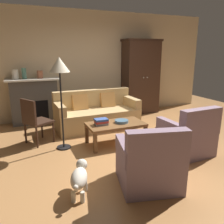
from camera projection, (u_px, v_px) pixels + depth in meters
The scene contains 16 objects.
ground_plane at pixel (133, 147), 4.40m from camera, with size 9.60×9.60×0.00m, color #B27A47.
back_wall at pixel (90, 65), 6.31m from camera, with size 7.20×0.10×2.80m, color beige.
fireplace at pixel (34, 101), 5.72m from camera, with size 1.26×0.48×1.12m.
armoire at pixel (141, 77), 6.64m from camera, with size 1.06×0.57×2.08m.
couch at pixel (96, 114), 5.47m from camera, with size 1.93×0.88×0.86m.
coffee_table at pixel (116, 126), 4.46m from camera, with size 1.10×0.60×0.42m.
fruit_bowl at pixel (122, 121), 4.48m from camera, with size 0.27×0.27×0.05m, color slate.
book_stack at pixel (101, 122), 4.33m from camera, with size 0.25×0.19×0.12m.
mantel_vase_cream at pixel (15, 74), 5.39m from camera, with size 0.15×0.15×0.23m, color beige.
mantel_vase_jade at pixel (24, 74), 5.46m from camera, with size 0.10×0.10×0.26m, color slate.
mantel_vase_terracotta at pixel (40, 74), 5.61m from camera, with size 0.14×0.14×0.19m, color #A86042.
armchair_near_left at pixel (149, 164), 3.05m from camera, with size 0.93×0.93×0.88m.
armchair_near_right at pixel (188, 137), 4.03m from camera, with size 0.81×0.80×0.88m.
side_chair_wooden at pixel (34, 119), 4.41m from camera, with size 0.60×0.60×0.90m.
floor_lamp at pixel (60, 70), 3.98m from camera, with size 0.36×0.36×1.67m.
dog at pixel (79, 177), 2.87m from camera, with size 0.35×0.53×0.39m.
Camera 1 is at (-1.95, -3.61, 1.77)m, focal length 37.02 mm.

